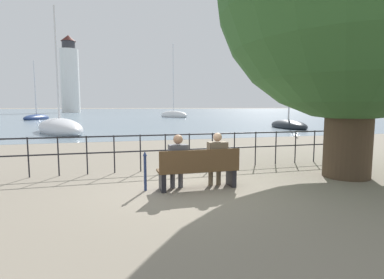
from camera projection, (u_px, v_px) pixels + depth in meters
name	position (u px, v px, depth m)	size (l,w,h in m)	color
ground_plane	(198.00, 188.00, 6.75)	(1000.00, 1000.00, 0.00)	gray
harbor_water	(114.00, 110.00, 160.13)	(600.00, 300.00, 0.01)	slate
park_bench	(199.00, 170.00, 6.64)	(1.81, 0.45, 0.90)	brown
seated_person_left	(178.00, 159.00, 6.57)	(0.41, 0.35, 1.23)	#4C4C51
seated_person_right	(217.00, 157.00, 6.81)	(0.43, 0.35, 1.24)	brown
promenade_railing	(177.00, 146.00, 8.70)	(10.76, 0.04, 1.05)	black
closed_umbrella	(145.00, 169.00, 6.49)	(0.09, 0.09, 0.87)	navy
sailboat_0	(60.00, 128.00, 21.01)	(4.91, 7.61, 9.08)	silver
sailboat_1	(37.00, 118.00, 43.12)	(3.67, 5.89, 8.66)	navy
sailboat_2	(288.00, 125.00, 25.70)	(2.50, 5.43, 7.07)	black
sailboat_4	(173.00, 115.00, 52.02)	(4.60, 7.34, 13.04)	white
harbor_lighthouse	(70.00, 77.00, 95.56)	(5.67, 5.67, 24.37)	white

